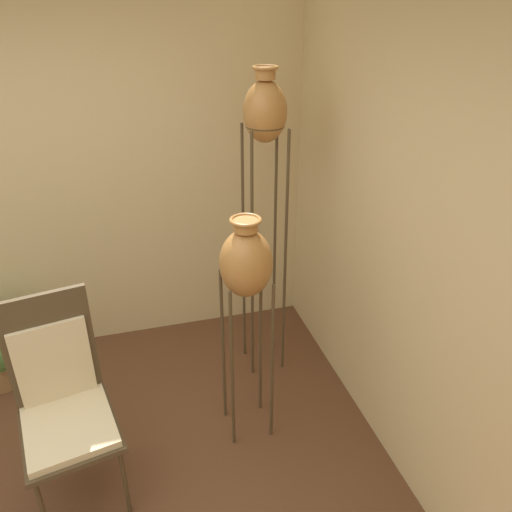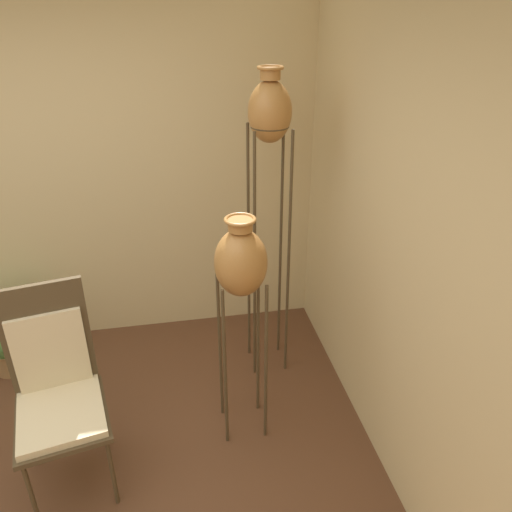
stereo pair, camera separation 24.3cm
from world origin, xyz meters
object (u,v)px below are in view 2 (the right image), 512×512
Objects in this scene: vase_stand_medium at (241,266)px; potted_plant at (7,329)px; vase_stand_tall at (270,126)px; chair at (56,384)px.

vase_stand_medium reaches higher than potted_plant.
vase_stand_medium is at bearing -115.31° from vase_stand_tall.
vase_stand_tall is 0.92m from vase_stand_medium.
vase_stand_medium is 2.33× the size of potted_plant.
vase_stand_medium is 1.23× the size of chair.
vase_stand_tall is 2.41m from potted_plant.
vase_stand_tall is 1.46× the size of vase_stand_medium.
chair is at bearing -62.24° from potted_plant.
vase_stand_medium reaches higher than chair.
chair is at bearing -150.03° from vase_stand_tall.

